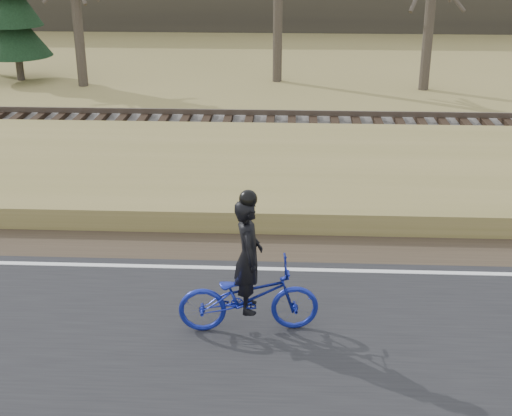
{
  "coord_description": "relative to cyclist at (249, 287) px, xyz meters",
  "views": [
    {
      "loc": [
        5.34,
        -11.01,
        5.83
      ],
      "look_at": [
        4.78,
        0.5,
        1.1
      ],
      "focal_mm": 50.0,
      "sensor_mm": 36.0,
      "label": 1
    }
  ],
  "objects": [
    {
      "name": "railroad",
      "position": [
        -4.78,
        9.77,
        -0.24
      ],
      "size": [
        120.0,
        2.4,
        0.29
      ],
      "color": "black",
      "rests_on": "ballast"
    },
    {
      "name": "conifer",
      "position": [
        -9.78,
        17.47,
        2.11
      ],
      "size": [
        2.6,
        2.6,
        6.07
      ],
      "color": "#473F34",
      "rests_on": "ground"
    },
    {
      "name": "embankment",
      "position": [
        -4.78,
        5.97,
        -0.54
      ],
      "size": [
        120.0,
        5.0,
        0.44
      ],
      "primitive_type": "cube",
      "color": "olive",
      "rests_on": "ground"
    },
    {
      "name": "cyclist",
      "position": [
        0.0,
        0.0,
        0.0
      ],
      "size": [
        2.14,
        0.93,
        2.24
      ],
      "rotation": [
        0.0,
        0.0,
        1.67
      ],
      "color": "navy",
      "rests_on": "road"
    },
    {
      "name": "shoulder",
      "position": [
        -4.78,
        2.97,
        -0.74
      ],
      "size": [
        120.0,
        1.6,
        0.04
      ],
      "primitive_type": "cube",
      "color": "#473A2B",
      "rests_on": "ground"
    },
    {
      "name": "ballast",
      "position": [
        -4.78,
        9.77,
        -0.54
      ],
      "size": [
        120.0,
        3.0,
        0.45
      ],
      "primitive_type": "cube",
      "color": "slate",
      "rests_on": "ground"
    }
  ]
}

